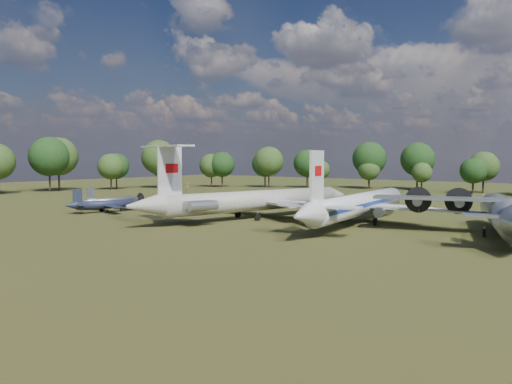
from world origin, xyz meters
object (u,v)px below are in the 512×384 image
Objects in this scene: small_prop_northwest at (113,203)px; il62_airliner at (256,204)px; small_prop_west at (105,206)px; an12_transport at (504,218)px; person_on_il62 at (187,188)px; tu104_jet at (360,208)px.

il62_airliner is at bearing 12.04° from small_prop_northwest.
il62_airliner is 3.16× the size of small_prop_northwest.
an12_transport is at bearing 30.41° from small_prop_west.
person_on_il62 is at bearing -11.38° from small_prop_northwest.
small_prop_northwest is (-68.50, -9.09, -1.29)m from an12_transport.
small_prop_west is at bearing -168.25° from tu104_jet.
an12_transport reaches higher than small_prop_northwest.
tu104_jet is 26.22m from person_on_il62.
small_prop_northwest is (-32.08, -4.80, -1.21)m from il62_airliner.
small_prop_west is at bearing 25.07° from person_on_il62.
small_prop_west is (-43.59, -14.66, -1.19)m from tu104_jet.
an12_transport is at bearing 11.09° from small_prop_northwest.
small_prop_west is at bearing 174.86° from an12_transport.
small_prop_northwest is (-4.85, 5.17, -0.03)m from small_prop_west.
small_prop_northwest is at bearing 169.79° from an12_transport.
an12_transport reaches higher than small_prop_west.
person_on_il62 is (-19.56, -17.17, 3.15)m from tu104_jet.
person_on_il62 is (24.02, -2.52, 4.34)m from small_prop_west.
small_prop_northwest is at bearing 16.14° from person_on_il62.
an12_transport is (20.06, -0.40, 0.07)m from tu104_jet.
small_prop_northwest is (-48.44, -9.49, -1.22)m from tu104_jet.
il62_airliner reaches higher than small_prop_northwest.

